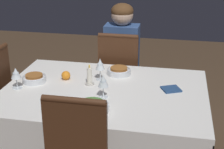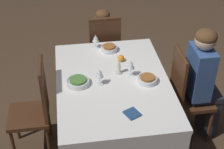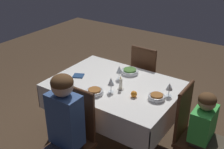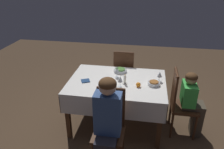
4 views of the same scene
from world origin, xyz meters
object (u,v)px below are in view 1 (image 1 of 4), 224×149
at_px(bowl_east, 34,78).
at_px(bowl_north, 92,106).
at_px(orange_fruit, 66,75).
at_px(wine_glass_north, 103,81).
at_px(person_adult_denim, 123,59).
at_px(dining_table, 104,102).
at_px(chair_south, 120,81).
at_px(candle_centerpiece, 90,77).
at_px(napkin_red_folded, 171,89).
at_px(wine_glass_east, 16,74).
at_px(wine_glass_south, 100,65).
at_px(bowl_south, 119,71).

relative_size(bowl_east, bowl_north, 0.83).
bearing_deg(orange_fruit, wine_glass_north, 143.85).
bearing_deg(person_adult_denim, bowl_north, 90.46).
bearing_deg(dining_table, chair_south, -88.82).
bearing_deg(bowl_north, chair_south, -89.47).
relative_size(candle_centerpiece, orange_fruit, 2.32).
xyz_separation_m(person_adult_denim, napkin_red_folded, (-0.46, 0.77, 0.08)).
distance_m(wine_glass_east, napkin_red_folded, 1.06).
bearing_deg(napkin_red_folded, bowl_east, 2.66).
height_order(wine_glass_south, bowl_east, wine_glass_south).
bearing_deg(wine_glass_south, bowl_east, 16.02).
bearing_deg(dining_table, wine_glass_north, 99.83).
xyz_separation_m(candle_centerpiece, orange_fruit, (0.19, -0.05, -0.02)).
relative_size(wine_glass_east, candle_centerpiece, 0.98).
relative_size(dining_table, orange_fruit, 21.43).
relative_size(bowl_east, orange_fruit, 2.63).
bearing_deg(candle_centerpiece, dining_table, 149.68).
bearing_deg(candle_centerpiece, napkin_red_folded, -178.39).
bearing_deg(orange_fruit, candle_centerpiece, 164.16).
xyz_separation_m(wine_glass_south, wine_glass_north, (-0.09, 0.29, -0.00)).
relative_size(dining_table, bowl_south, 7.77).
xyz_separation_m(wine_glass_south, orange_fruit, (0.25, 0.05, -0.08)).
bearing_deg(chair_south, wine_glass_south, 84.52).
bearing_deg(wine_glass_east, wine_glass_south, -154.06).
height_order(wine_glass_north, candle_centerpiece, wine_glass_north).
height_order(wine_glass_north, orange_fruit, wine_glass_north).
xyz_separation_m(bowl_east, bowl_north, (-0.52, 0.35, -0.00)).
xyz_separation_m(bowl_east, wine_glass_north, (-0.54, 0.16, 0.09)).
relative_size(person_adult_denim, bowl_north, 5.86).
bearing_deg(bowl_east, dining_table, 175.58).
xyz_separation_m(bowl_north, candle_centerpiece, (0.11, -0.38, 0.03)).
bearing_deg(wine_glass_north, bowl_north, 82.25).
bearing_deg(chair_south, dining_table, 91.18).
height_order(bowl_south, orange_fruit, orange_fruit).
height_order(wine_glass_east, bowl_north, wine_glass_east).
distance_m(dining_table, wine_glass_south, 0.28).
relative_size(bowl_north, orange_fruit, 3.16).
distance_m(chair_south, orange_fruit, 0.71).
height_order(bowl_south, wine_glass_south, wine_glass_south).
bearing_deg(napkin_red_folded, wine_glass_east, 9.33).
distance_m(chair_south, bowl_east, 0.88).
bearing_deg(bowl_east, wine_glass_north, 163.66).
xyz_separation_m(bowl_east, orange_fruit, (-0.21, -0.08, 0.01)).
bearing_deg(bowl_south, bowl_east, 24.56).
height_order(person_adult_denim, bowl_north, person_adult_denim).
bearing_deg(wine_glass_north, wine_glass_east, -3.05).
height_order(bowl_north, orange_fruit, orange_fruit).
distance_m(dining_table, chair_south, 0.72).
bearing_deg(bowl_east, wine_glass_south, -163.98).
bearing_deg(napkin_red_folded, candle_centerpiece, 1.61).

